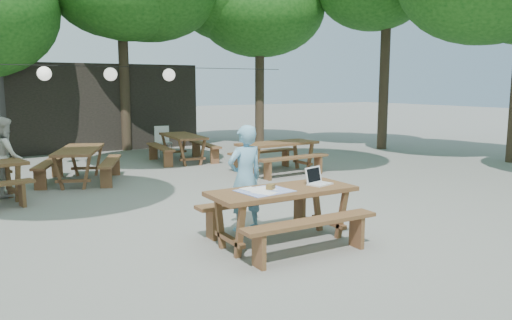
{
  "coord_description": "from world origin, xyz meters",
  "views": [
    {
      "loc": [
        -3.57,
        -7.24,
        2.13
      ],
      "look_at": [
        0.04,
        -1.08,
        1.05
      ],
      "focal_mm": 35.0,
      "sensor_mm": 36.0,
      "label": 1
    }
  ],
  "objects_px": {
    "plastic_chair": "(164,148)",
    "second_person": "(5,156)",
    "main_picnic_table": "(282,215)",
    "woman": "(245,178)"
  },
  "relations": [
    {
      "from": "main_picnic_table",
      "to": "second_person",
      "type": "distance_m",
      "value": 5.98
    },
    {
      "from": "woman",
      "to": "plastic_chair",
      "type": "bearing_deg",
      "value": -104.46
    },
    {
      "from": "main_picnic_table",
      "to": "woman",
      "type": "xyz_separation_m",
      "value": [
        -0.13,
        0.79,
        0.39
      ]
    },
    {
      "from": "main_picnic_table",
      "to": "second_person",
      "type": "height_order",
      "value": "second_person"
    },
    {
      "from": "main_picnic_table",
      "to": "plastic_chair",
      "type": "distance_m",
      "value": 8.9
    },
    {
      "from": "plastic_chair",
      "to": "second_person",
      "type": "bearing_deg",
      "value": -135.32
    },
    {
      "from": "second_person",
      "to": "main_picnic_table",
      "type": "bearing_deg",
      "value": -154.26
    },
    {
      "from": "second_person",
      "to": "plastic_chair",
      "type": "distance_m",
      "value": 5.78
    },
    {
      "from": "woman",
      "to": "plastic_chair",
      "type": "relative_size",
      "value": 1.73
    },
    {
      "from": "main_picnic_table",
      "to": "second_person",
      "type": "bearing_deg",
      "value": 119.97
    }
  ]
}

